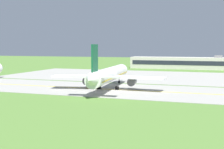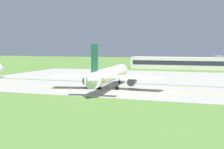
% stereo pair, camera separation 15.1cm
% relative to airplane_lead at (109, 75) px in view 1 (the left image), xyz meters
% --- Properties ---
extents(ground_plane, '(500.00, 500.00, 0.00)m').
position_rel_airplane_lead_xyz_m(ground_plane, '(4.09, -0.77, -4.13)').
color(ground_plane, '#517A33').
extents(taxiway_strip, '(240.00, 28.00, 0.10)m').
position_rel_airplane_lead_xyz_m(taxiway_strip, '(4.09, -0.77, -4.08)').
color(taxiway_strip, '#9E9B93').
rests_on(taxiway_strip, ground).
extents(apron_pad, '(140.00, 52.00, 0.10)m').
position_rel_airplane_lead_xyz_m(apron_pad, '(14.09, 41.23, -4.08)').
color(apron_pad, '#9E9B93').
rests_on(apron_pad, ground).
extents(taxiway_centreline, '(220.00, 0.60, 0.01)m').
position_rel_airplane_lead_xyz_m(taxiway_centreline, '(4.09, -0.77, -4.03)').
color(taxiway_centreline, yellow).
rests_on(taxiway_centreline, taxiway_strip).
extents(airplane_lead, '(32.35, 39.66, 12.70)m').
position_rel_airplane_lead_xyz_m(airplane_lead, '(0.00, 0.00, 0.00)').
color(airplane_lead, white).
rests_on(airplane_lead, ground).
extents(terminal_building, '(66.51, 10.50, 7.52)m').
position_rel_airplane_lead_xyz_m(terminal_building, '(15.76, 88.54, -0.96)').
color(terminal_building, beige).
rests_on(terminal_building, ground).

